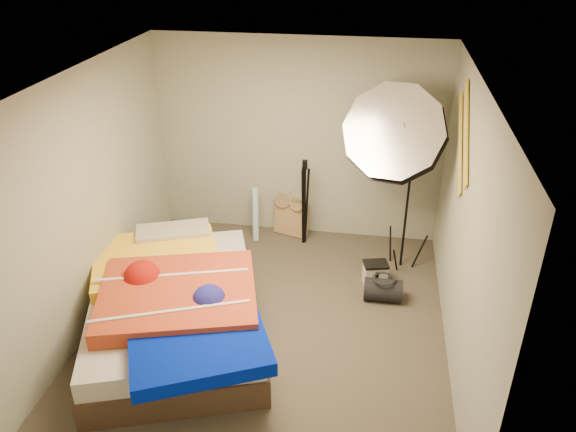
% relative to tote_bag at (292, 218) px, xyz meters
% --- Properties ---
extents(floor, '(4.00, 4.00, 0.00)m').
position_rel_tote_bag_xyz_m(floor, '(0.07, -1.90, -0.22)').
color(floor, '#4A4236').
rests_on(floor, ground).
extents(ceiling, '(4.00, 4.00, 0.00)m').
position_rel_tote_bag_xyz_m(ceiling, '(0.07, -1.90, 2.28)').
color(ceiling, silver).
rests_on(ceiling, wall_back).
extents(wall_back, '(3.50, 0.00, 3.50)m').
position_rel_tote_bag_xyz_m(wall_back, '(0.07, 0.10, 1.03)').
color(wall_back, '#989B8D').
rests_on(wall_back, floor).
extents(wall_front, '(3.50, 0.00, 3.50)m').
position_rel_tote_bag_xyz_m(wall_front, '(0.07, -3.90, 1.03)').
color(wall_front, '#989B8D').
rests_on(wall_front, floor).
extents(wall_left, '(0.00, 4.00, 4.00)m').
position_rel_tote_bag_xyz_m(wall_left, '(-1.68, -1.90, 1.03)').
color(wall_left, '#989B8D').
rests_on(wall_left, floor).
extents(wall_right, '(0.00, 4.00, 4.00)m').
position_rel_tote_bag_xyz_m(wall_right, '(1.82, -1.90, 1.03)').
color(wall_right, '#989B8D').
rests_on(wall_right, floor).
extents(tote_bag, '(0.47, 0.31, 0.45)m').
position_rel_tote_bag_xyz_m(tote_bag, '(0.00, 0.00, 0.00)').
color(tote_bag, tan).
rests_on(tote_bag, floor).
extents(wrapping_roll, '(0.11, 0.21, 0.69)m').
position_rel_tote_bag_xyz_m(wrapping_roll, '(-0.43, -0.21, 0.13)').
color(wrapping_roll, '#63A2DD').
rests_on(wrapping_roll, floor).
extents(camera_case, '(0.29, 0.23, 0.25)m').
position_rel_tote_bag_xyz_m(camera_case, '(1.10, -0.98, -0.09)').
color(camera_case, silver).
rests_on(camera_case, floor).
extents(duffel_bag, '(0.41, 0.25, 0.25)m').
position_rel_tote_bag_xyz_m(duffel_bag, '(1.20, -1.27, -0.10)').
color(duffel_bag, black).
rests_on(duffel_bag, floor).
extents(wall_stripe_upper, '(0.02, 0.91, 0.78)m').
position_rel_tote_bag_xyz_m(wall_stripe_upper, '(1.80, -1.30, 1.73)').
color(wall_stripe_upper, gold).
rests_on(wall_stripe_upper, wall_right).
extents(wall_stripe_lower, '(0.02, 0.91, 0.78)m').
position_rel_tote_bag_xyz_m(wall_stripe_lower, '(1.80, -1.05, 1.53)').
color(wall_stripe_lower, gold).
rests_on(wall_stripe_lower, wall_right).
extents(bed, '(2.29, 2.68, 0.66)m').
position_rel_tote_bag_xyz_m(bed, '(-0.80, -2.17, 0.11)').
color(bed, '#463224').
rests_on(bed, floor).
extents(photo_umbrella, '(1.43, 1.12, 2.31)m').
position_rel_tote_bag_xyz_m(photo_umbrella, '(1.19, -0.65, 1.44)').
color(photo_umbrella, black).
rests_on(photo_umbrella, floor).
extents(camera_tripod, '(0.07, 0.07, 1.12)m').
position_rel_tote_bag_xyz_m(camera_tripod, '(0.19, -0.21, 0.42)').
color(camera_tripod, black).
rests_on(camera_tripod, floor).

